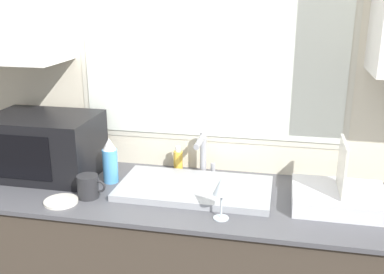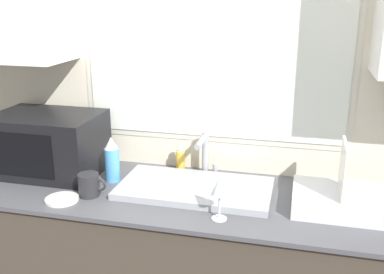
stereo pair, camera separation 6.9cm
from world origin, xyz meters
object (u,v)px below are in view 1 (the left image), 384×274
mug_near_sink (88,186)px  microwave (44,145)px  dish_rack (339,196)px  spray_bottle (110,161)px  faucet (203,151)px  wine_glass (222,187)px  soap_bottle (178,161)px

mug_near_sink → microwave: bearing=146.2°
dish_rack → spray_bottle: bearing=177.5°
faucet → wine_glass: size_ratio=1.20×
microwave → wine_glass: microwave is taller
faucet → microwave: (-0.77, -0.13, 0.02)m
microwave → dish_rack: 1.41m
faucet → mug_near_sink: (-0.45, -0.34, -0.08)m
soap_bottle → mug_near_sink: (-0.32, -0.38, -0.01)m
microwave → soap_bottle: size_ratio=3.81×
microwave → mug_near_sink: (0.32, -0.22, -0.10)m
dish_rack → spray_bottle: size_ratio=1.77×
microwave → dish_rack: bearing=-3.2°
spray_bottle → mug_near_sink: 0.19m
faucet → microwave: bearing=-170.7°
dish_rack → spray_bottle: 1.05m
faucet → spray_bottle: 0.45m
faucet → soap_bottle: 0.16m
mug_near_sink → soap_bottle: bearing=49.7°
dish_rack → wine_glass: 0.53m
soap_bottle → wine_glass: size_ratio=0.75×
spray_bottle → soap_bottle: spray_bottle is taller
spray_bottle → dish_rack: bearing=-2.5°
soap_bottle → dish_rack: bearing=-17.3°
spray_bottle → wine_glass: bearing=-24.5°
wine_glass → soap_bottle: bearing=122.3°
microwave → soap_bottle: 0.67m
faucet → spray_bottle: (-0.42, -0.16, -0.03)m
faucet → wine_glass: bearing=-70.0°
faucet → wine_glass: 0.44m
dish_rack → mug_near_sink: size_ratio=3.00×
microwave → dish_rack: (1.40, -0.08, -0.11)m
soap_bottle → wine_glass: bearing=-57.7°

